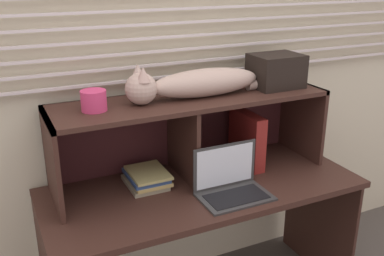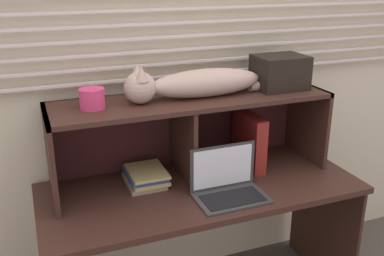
% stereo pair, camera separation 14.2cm
% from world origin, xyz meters
% --- Properties ---
extents(back_panel_with_blinds, '(4.40, 0.08, 2.50)m').
position_xyz_m(back_panel_with_blinds, '(0.00, 0.55, 1.26)').
color(back_panel_with_blinds, beige).
rests_on(back_panel_with_blinds, ground).
extents(desk, '(1.51, 0.63, 0.71)m').
position_xyz_m(desk, '(0.00, 0.19, 0.58)').
color(desk, '#39211A').
rests_on(desk, ground).
extents(hutch_shelf_unit, '(1.34, 0.37, 0.40)m').
position_xyz_m(hutch_shelf_unit, '(-0.01, 0.35, 0.99)').
color(hutch_shelf_unit, '#39211A').
rests_on(hutch_shelf_unit, desk).
extents(cat, '(0.92, 0.15, 0.18)m').
position_xyz_m(cat, '(0.02, 0.32, 1.18)').
color(cat, '#BCA193').
rests_on(cat, hutch_shelf_unit).
extents(laptop, '(0.32, 0.21, 0.22)m').
position_xyz_m(laptop, '(0.08, 0.06, 0.76)').
color(laptop, '#353535').
rests_on(laptop, desk).
extents(binder_upright, '(0.06, 0.26, 0.28)m').
position_xyz_m(binder_upright, '(0.31, 0.32, 0.85)').
color(binder_upright, maroon).
rests_on(binder_upright, desk).
extents(book_stack, '(0.18, 0.23, 0.07)m').
position_xyz_m(book_stack, '(-0.24, 0.32, 0.74)').
color(book_stack, gray).
rests_on(book_stack, desk).
extents(small_basket, '(0.11, 0.11, 0.09)m').
position_xyz_m(small_basket, '(-0.46, 0.32, 1.15)').
color(small_basket, '#D43A6E').
rests_on(small_basket, hutch_shelf_unit).
extents(storage_box, '(0.25, 0.20, 0.17)m').
position_xyz_m(storage_box, '(0.47, 0.32, 1.19)').
color(storage_box, black).
rests_on(storage_box, hutch_shelf_unit).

